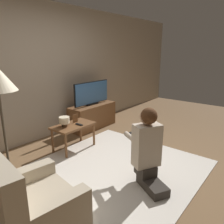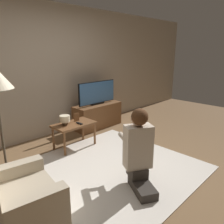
# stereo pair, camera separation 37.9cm
# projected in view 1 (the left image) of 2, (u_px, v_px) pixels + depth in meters

# --- Properties ---
(ground_plane) EXTENTS (10.00, 10.00, 0.00)m
(ground_plane) POSITION_uv_depth(u_px,v_px,m) (118.00, 168.00, 3.29)
(ground_plane) COLOR brown
(wall_back) EXTENTS (10.00, 0.06, 2.60)m
(wall_back) POSITION_uv_depth(u_px,v_px,m) (37.00, 73.00, 4.10)
(wall_back) COLOR tan
(wall_back) RESTS_ON ground_plane
(rug) EXTENTS (2.28, 2.27, 0.02)m
(rug) POSITION_uv_depth(u_px,v_px,m) (118.00, 167.00, 3.29)
(rug) COLOR silver
(rug) RESTS_ON ground_plane
(tv_stand) EXTENTS (1.13, 0.43, 0.54)m
(tv_stand) POSITION_uv_depth(u_px,v_px,m) (93.00, 116.00, 4.96)
(tv_stand) COLOR brown
(tv_stand) RESTS_ON ground_plane
(tv) EXTENTS (1.01, 0.08, 0.52)m
(tv) POSITION_uv_depth(u_px,v_px,m) (92.00, 93.00, 4.81)
(tv) COLOR black
(tv) RESTS_ON tv_stand
(coffee_table) EXTENTS (0.73, 0.43, 0.46)m
(coffee_table) POSITION_uv_depth(u_px,v_px,m) (73.00, 128.00, 3.83)
(coffee_table) COLOR brown
(coffee_table) RESTS_ON ground_plane
(armchair) EXTENTS (0.83, 0.91, 0.88)m
(armchair) POSITION_uv_depth(u_px,v_px,m) (31.00, 210.00, 2.02)
(armchair) COLOR #B7A88E
(armchair) RESTS_ON ground_plane
(person_kneeling) EXTENTS (0.61, 0.82, 1.03)m
(person_kneeling) POSITION_uv_depth(u_px,v_px,m) (147.00, 147.00, 2.77)
(person_kneeling) COLOR #332D28
(person_kneeling) RESTS_ON rug
(picture_frame) EXTENTS (0.11, 0.01, 0.15)m
(picture_frame) POSITION_uv_depth(u_px,v_px,m) (75.00, 118.00, 3.92)
(picture_frame) COLOR brown
(picture_frame) RESTS_ON coffee_table
(table_lamp) EXTENTS (0.18, 0.18, 0.17)m
(table_lamp) POSITION_uv_depth(u_px,v_px,m) (64.00, 121.00, 3.69)
(table_lamp) COLOR #4C3823
(table_lamp) RESTS_ON coffee_table
(remote) EXTENTS (0.04, 0.15, 0.02)m
(remote) POSITION_uv_depth(u_px,v_px,m) (79.00, 124.00, 3.80)
(remote) COLOR black
(remote) RESTS_ON coffee_table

